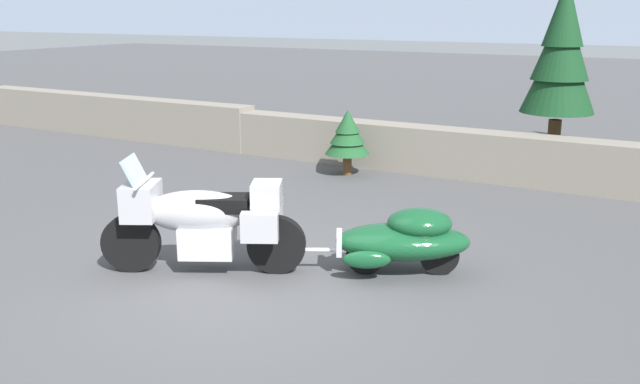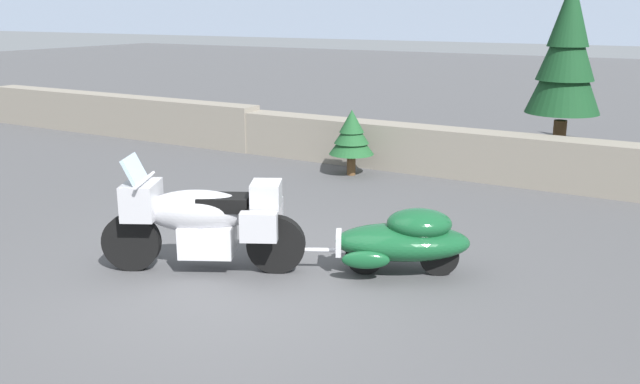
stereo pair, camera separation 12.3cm
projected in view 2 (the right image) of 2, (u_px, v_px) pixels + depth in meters
name	position (u px, v px, depth m)	size (l,w,h in m)	color
ground_plane	(236.00, 284.00, 7.37)	(80.00, 80.00, 0.00)	#4C4C4F
stone_guard_wall	(407.00, 146.00, 12.48)	(24.00, 0.60, 0.96)	gray
touring_motorcycle	(202.00, 219.00, 7.60)	(2.11, 1.37, 1.33)	black
car_shaped_trailer	(403.00, 239.00, 7.56)	(2.12, 1.34, 0.76)	black
pine_tree_secondary	(567.00, 53.00, 11.67)	(1.27, 1.27, 3.45)	brown
pine_sapling_near	(352.00, 135.00, 12.06)	(0.80, 0.80, 1.18)	brown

